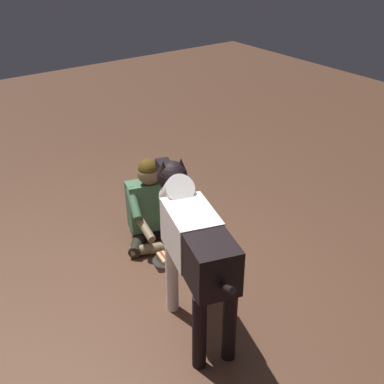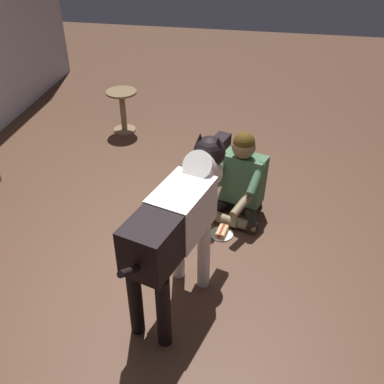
% 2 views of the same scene
% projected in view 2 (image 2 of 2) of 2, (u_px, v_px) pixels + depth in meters
% --- Properties ---
extents(ground_plane, '(13.75, 13.75, 0.00)m').
position_uv_depth(ground_plane, '(153.00, 251.00, 3.78)').
color(ground_plane, '#4F3222').
extents(person_sitting_on_floor, '(0.68, 0.59, 0.82)m').
position_uv_depth(person_sitting_on_floor, '(240.00, 182.00, 4.05)').
color(person_sitting_on_floor, black).
rests_on(person_sitting_on_floor, ground).
extents(large_dog, '(1.39, 0.55, 1.14)m').
position_uv_depth(large_dog, '(178.00, 219.00, 2.97)').
color(large_dog, white).
rests_on(large_dog, ground).
extents(hot_dog_on_plate, '(0.21, 0.21, 0.06)m').
position_uv_depth(hot_dog_on_plate, '(222.00, 232.00, 3.95)').
color(hot_dog_on_plate, silver).
rests_on(hot_dog_on_plate, ground).
extents(round_side_table, '(0.36, 0.36, 0.52)m').
position_uv_depth(round_side_table, '(123.00, 108.00, 5.43)').
color(round_side_table, olive).
rests_on(round_side_table, ground).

